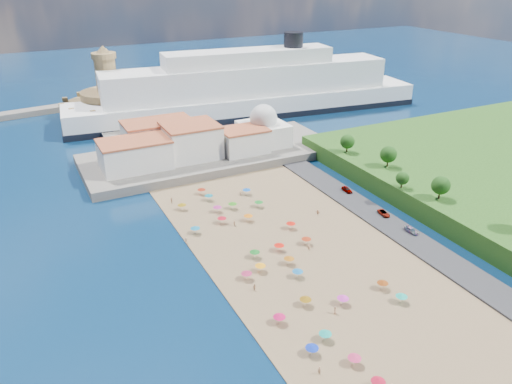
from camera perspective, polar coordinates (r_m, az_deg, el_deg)
ground at (r=118.05m, az=3.73°, el=-8.51°), size 700.00×700.00×0.00m
terrace at (r=180.32m, az=-5.13°, el=4.26°), size 90.00×36.00×3.00m
jetty at (r=206.43m, az=-14.51°, el=6.17°), size 18.00×70.00×2.40m
waterfront_buildings at (r=174.74m, az=-9.28°, el=5.57°), size 57.00×29.00×11.00m
domed_building at (r=183.91m, az=0.85°, el=7.24°), size 16.00×16.00×15.00m
fortress at (r=233.22m, az=-16.37°, el=9.51°), size 40.00×40.00×32.40m
cruise_ship at (r=231.62m, az=-0.82°, el=11.40°), size 165.02×41.29×35.72m
beach_parasols at (r=109.32m, az=5.48°, el=-10.27°), size 30.74×115.49×2.20m
beachgoers at (r=113.90m, az=3.75°, el=-9.23°), size 40.26×100.57×1.88m
parked_cars at (r=144.40m, az=13.83°, el=-1.97°), size 2.54×32.47×1.42m
hillside_trees at (r=134.76m, az=24.65°, el=-1.55°), size 13.67×110.38×7.45m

